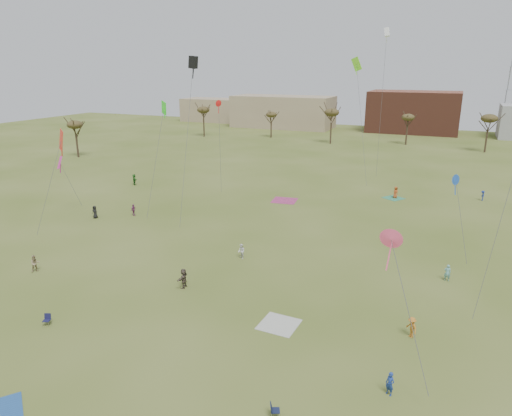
% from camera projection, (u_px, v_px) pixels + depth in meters
% --- Properties ---
extents(ground, '(260.00, 260.00, 0.00)m').
position_uv_depth(ground, '(196.00, 314.00, 36.82)').
color(ground, '#43541A').
rests_on(ground, ground).
extents(flyer_near_right, '(0.66, 0.59, 1.53)m').
position_uv_depth(flyer_near_right, '(390.00, 384.00, 27.55)').
color(flyer_near_right, navy).
rests_on(flyer_near_right, ground).
extents(spectator_fore_b, '(0.97, 1.03, 1.69)m').
position_uv_depth(spectator_fore_b, '(35.00, 263.00, 44.23)').
color(spectator_fore_b, '#9C8763').
rests_on(spectator_fore_b, ground).
extents(spectator_fore_c, '(0.67, 1.70, 1.80)m').
position_uv_depth(spectator_fore_c, '(184.00, 278.00, 41.01)').
color(spectator_fore_c, brown).
rests_on(spectator_fore_c, ground).
extents(flyer_mid_a, '(0.83, 0.56, 1.67)m').
position_uv_depth(flyer_mid_a, '(95.00, 212.00, 59.97)').
color(flyer_mid_a, black).
rests_on(flyer_mid_a, ground).
extents(flyer_mid_b, '(1.14, 1.16, 1.60)m').
position_uv_depth(flyer_mid_b, '(412.00, 327.00, 33.46)').
color(flyer_mid_b, '#BA7022').
rests_on(flyer_mid_b, ground).
extents(flyer_mid_c, '(0.61, 0.43, 1.61)m').
position_uv_depth(flyer_mid_c, '(447.00, 273.00, 42.36)').
color(flyer_mid_c, '#66A9AA').
rests_on(flyer_mid_c, ground).
extents(spectator_mid_d, '(0.39, 0.91, 1.55)m').
position_uv_depth(spectator_mid_d, '(133.00, 210.00, 61.06)').
color(spectator_mid_d, '#84376F').
rests_on(spectator_mid_d, ground).
extents(spectator_mid_e, '(0.97, 0.94, 1.57)m').
position_uv_depth(spectator_mid_e, '(241.00, 251.00, 47.30)').
color(spectator_mid_e, white).
rests_on(spectator_mid_e, ground).
extents(flyer_far_a, '(1.66, 1.48, 1.83)m').
position_uv_depth(flyer_far_a, '(134.00, 180.00, 76.89)').
color(flyer_far_a, '#2C7326').
rests_on(flyer_far_a, ground).
extents(flyer_far_b, '(0.95, 1.03, 1.76)m').
position_uv_depth(flyer_far_b, '(396.00, 192.00, 69.17)').
color(flyer_far_b, '#AC471D').
rests_on(flyer_far_b, ground).
extents(flyer_far_c, '(0.70, 1.03, 1.48)m').
position_uv_depth(flyer_far_c, '(483.00, 196.00, 67.98)').
color(flyer_far_c, navy).
rests_on(flyer_far_c, ground).
extents(blanket_cream, '(2.95, 2.95, 0.03)m').
position_uv_depth(blanket_cream, '(279.00, 325.00, 35.31)').
color(blanket_cream, beige).
rests_on(blanket_cream, ground).
extents(blanket_plum, '(3.93, 3.93, 0.03)m').
position_uv_depth(blanket_plum, '(284.00, 201.00, 68.08)').
color(blanket_plum, '#A63369').
rests_on(blanket_plum, ground).
extents(blanket_olive, '(3.57, 3.57, 0.03)m').
position_uv_depth(blanket_olive, '(393.00, 198.00, 69.33)').
color(blanket_olive, '#338D64').
rests_on(blanket_olive, ground).
extents(camp_chair_left, '(0.67, 0.69, 0.87)m').
position_uv_depth(camp_chair_left, '(47.00, 322.00, 35.17)').
color(camp_chair_left, '#15153A').
rests_on(camp_chair_left, ground).
extents(camp_chair_center, '(0.70, 0.68, 0.87)m').
position_uv_depth(camp_chair_center, '(275.00, 413.00, 25.94)').
color(camp_chair_center, '#141B37').
rests_on(camp_chair_center, ground).
extents(kites_aloft, '(62.88, 54.86, 25.54)m').
position_uv_depth(kites_aloft, '(300.00, 78.00, 55.79)').
color(kites_aloft, red).
rests_on(kites_aloft, ground).
extents(tree_line, '(117.44, 49.32, 8.91)m').
position_uv_depth(tree_line, '(361.00, 121.00, 105.25)').
color(tree_line, '#3A2B1E').
rests_on(tree_line, ground).
extents(building_tan, '(32.00, 14.00, 10.00)m').
position_uv_depth(building_tan, '(283.00, 112.00, 149.55)').
color(building_tan, '#937F60').
rests_on(building_tan, ground).
extents(building_brick, '(26.00, 16.00, 12.00)m').
position_uv_depth(building_brick, '(414.00, 112.00, 138.46)').
color(building_brick, brown).
rests_on(building_brick, ground).
extents(building_tan_west, '(20.00, 12.00, 8.00)m').
position_uv_depth(building_tan_west, '(212.00, 110.00, 167.37)').
color(building_tan_west, '#937F60').
rests_on(building_tan_west, ground).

